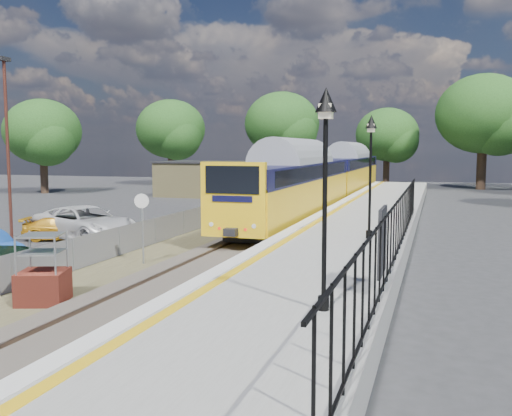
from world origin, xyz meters
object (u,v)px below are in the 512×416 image
at_px(victorian_lamp_north, 371,148).
at_px(car_white, 86,223).
at_px(victorian_lamp_south, 325,147).
at_px(carpark_lamp, 8,147).
at_px(train, 328,175).
at_px(brick_plinth, 43,271).
at_px(car_yellow, 64,229).
at_px(speed_sign, 142,217).

distance_m(victorian_lamp_north, car_white, 13.73).
relative_size(victorian_lamp_south, car_white, 0.81).
distance_m(carpark_lamp, car_white, 6.09).
xyz_separation_m(train, brick_plinth, (-2.50, -28.73, -1.39)).
bearing_deg(brick_plinth, victorian_lamp_north, 48.23).
relative_size(victorian_lamp_north, car_yellow, 1.23).
height_order(victorian_lamp_south, speed_sign, victorian_lamp_south).
xyz_separation_m(brick_plinth, car_yellow, (-6.36, 9.58, -0.41)).
bearing_deg(train, carpark_lamp, -108.22).
relative_size(train, brick_plinth, 20.63).
distance_m(victorian_lamp_north, car_yellow, 14.67).
xyz_separation_m(victorian_lamp_north, carpark_lamp, (-13.12, -3.77, 0.03)).
height_order(carpark_lamp, car_yellow, carpark_lamp).
distance_m(victorian_lamp_south, carpark_lamp, 14.71).
distance_m(train, carpark_lamp, 25.10).
bearing_deg(car_white, brick_plinth, -132.15).
bearing_deg(victorian_lamp_south, brick_plinth, 171.00).
bearing_deg(carpark_lamp, car_yellow, 102.64).
bearing_deg(victorian_lamp_south, train, 100.39).
bearing_deg(victorian_lamp_north, brick_plinth, -131.77).
bearing_deg(speed_sign, train, 67.75).
height_order(train, car_yellow, train).
bearing_deg(victorian_lamp_south, speed_sign, 139.60).
xyz_separation_m(speed_sign, carpark_lamp, (-5.32, -0.58, 2.54)).
distance_m(victorian_lamp_south, brick_plinth, 8.76).
bearing_deg(carpark_lamp, victorian_lamp_south, -25.07).
height_order(victorian_lamp_north, carpark_lamp, carpark_lamp).
relative_size(victorian_lamp_north, speed_sign, 1.74).
relative_size(train, car_yellow, 10.92).
xyz_separation_m(carpark_lamp, car_white, (-0.10, 4.96, -3.54)).
bearing_deg(car_yellow, brick_plinth, -163.59).
distance_m(train, car_white, 20.46).
height_order(speed_sign, car_white, speed_sign).
distance_m(speed_sign, carpark_lamp, 5.93).
xyz_separation_m(speed_sign, car_yellow, (-6.36, 4.03, -1.24)).
xyz_separation_m(brick_plinth, speed_sign, (-0.00, 5.54, 0.83)).
xyz_separation_m(victorian_lamp_south, car_yellow, (-14.36, 10.84, -3.76)).
distance_m(victorian_lamp_north, train, 20.78).
xyz_separation_m(victorian_lamp_south, car_white, (-13.42, 11.19, -3.51)).
bearing_deg(carpark_lamp, train, 71.78).
bearing_deg(train, brick_plinth, -94.97).
relative_size(speed_sign, carpark_lamp, 0.35).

